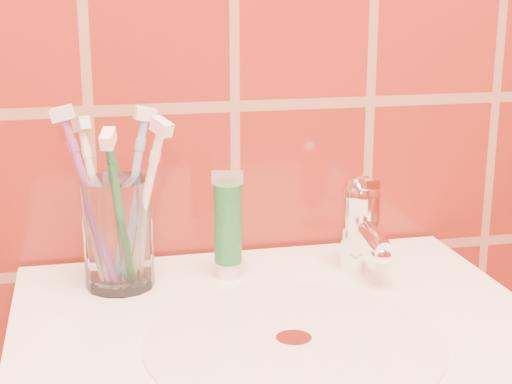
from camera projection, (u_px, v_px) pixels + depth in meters
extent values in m
cylinder|color=silver|center=(294.00, 341.00, 0.78)|extent=(0.30, 0.30, 0.00)
cylinder|color=white|center=(294.00, 339.00, 0.78)|extent=(0.04, 0.04, 0.00)
cylinder|color=white|center=(118.00, 233.00, 0.90)|extent=(0.10, 0.10, 0.13)
cylinder|color=white|center=(228.00, 269.00, 0.95)|extent=(0.03, 0.03, 0.02)
cylinder|color=#165D29|center=(228.00, 223.00, 0.93)|extent=(0.03, 0.03, 0.10)
cube|color=beige|center=(227.00, 177.00, 0.92)|extent=(0.04, 0.00, 0.02)
cylinder|color=white|center=(360.00, 231.00, 0.97)|extent=(0.05, 0.05, 0.09)
sphere|color=white|center=(361.00, 194.00, 0.95)|extent=(0.05, 0.05, 0.05)
cylinder|color=white|center=(371.00, 235.00, 0.93)|extent=(0.02, 0.09, 0.03)
cube|color=white|center=(365.00, 183.00, 0.94)|extent=(0.02, 0.06, 0.01)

